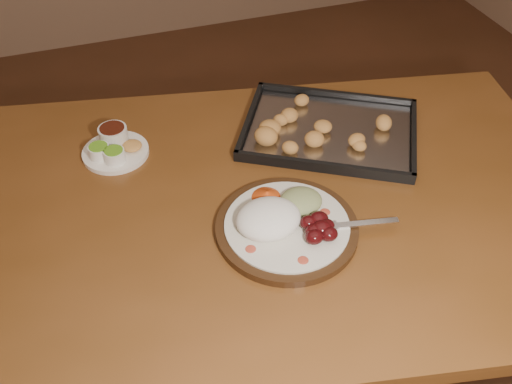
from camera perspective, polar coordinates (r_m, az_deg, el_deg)
name	(u,v)px	position (r m, az deg, el deg)	size (l,w,h in m)	color
ground	(269,292)	(2.03, 1.28, -9.96)	(4.00, 4.00, 0.00)	#542F1C
dining_table	(250,232)	(1.32, -0.56, -4.02)	(1.65, 1.18, 0.75)	brown
dinner_plate	(285,222)	(1.18, 2.90, -3.03)	(0.37, 0.30, 0.07)	black
condiment_saucer	(114,147)	(1.41, -14.03, 4.41)	(0.16, 0.16, 0.05)	white
baking_tray	(329,129)	(1.44, 7.33, 6.28)	(0.52, 0.48, 0.04)	black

